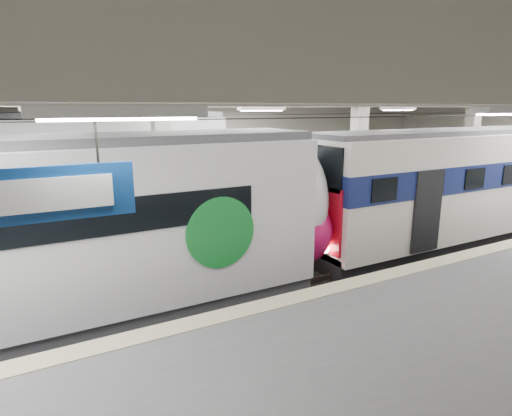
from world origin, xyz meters
TOP-DOWN VIEW (x-y plane):
  - station_hall at (0.00, -1.74)m, footprint 36.00×24.00m
  - modern_emu at (-5.25, -0.00)m, footprint 13.59×2.81m
  - older_rer at (7.07, 0.00)m, footprint 12.73×2.81m
  - wayfinding_sign at (-6.93, -5.74)m, footprint 2.10×0.13m

SIDE VIEW (x-z plane):
  - modern_emu at x=-5.25m, z-range -0.03..4.36m
  - older_rer at x=7.07m, z-range 0.10..4.34m
  - station_hall at x=0.00m, z-range 0.37..6.12m
  - wayfinding_sign at x=-6.93m, z-range 3.57..4.84m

